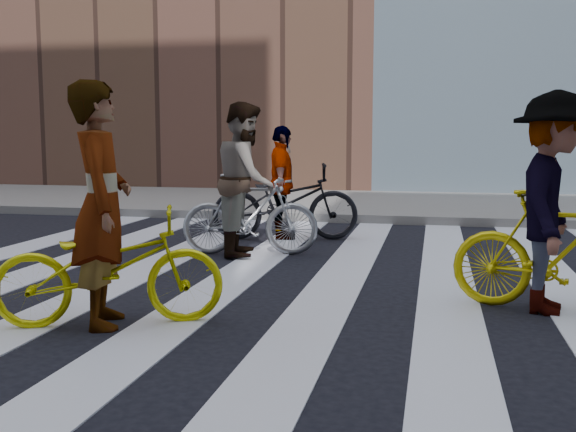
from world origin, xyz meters
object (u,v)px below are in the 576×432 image
(bike_dark_rear, at_px, (285,202))
(rider_mid, at_px, (246,179))
(bike_yellow_left, at_px, (109,267))
(rider_rear, at_px, (282,183))
(rider_right, at_px, (553,203))
(bike_yellow_right, at_px, (557,252))
(rider_left, at_px, (101,205))
(bike_silver_mid, at_px, (250,214))

(bike_dark_rear, height_order, rider_mid, rider_mid)
(bike_yellow_left, distance_m, rider_mid, 3.33)
(bike_yellow_left, relative_size, rider_rear, 1.09)
(rider_right, bearing_deg, rider_mid, 69.23)
(bike_yellow_right, xyz_separation_m, rider_rear, (-3.19, 3.44, 0.30))
(bike_yellow_left, distance_m, bike_yellow_right, 3.72)
(bike_dark_rear, bearing_deg, rider_right, -150.12)
(rider_left, bearing_deg, bike_yellow_right, -93.87)
(bike_silver_mid, xyz_separation_m, bike_dark_rear, (0.16, 1.32, 0.04))
(bike_yellow_right, relative_size, rider_rear, 1.06)
(bike_silver_mid, xyz_separation_m, rider_left, (-0.29, -3.29, 0.45))
(bike_yellow_right, distance_m, rider_rear, 4.70)
(bike_yellow_right, height_order, rider_right, rider_right)
(rider_left, xyz_separation_m, rider_rear, (0.40, 4.61, -0.15))
(bike_yellow_right, relative_size, bike_dark_rear, 0.83)
(bike_dark_rear, height_order, rider_left, rider_left)
(bike_dark_rear, bearing_deg, rider_mid, 159.02)
(bike_silver_mid, height_order, bike_dark_rear, bike_dark_rear)
(bike_yellow_right, relative_size, rider_right, 0.93)
(bike_yellow_right, height_order, rider_left, rider_left)
(bike_yellow_left, xyz_separation_m, rider_left, (-0.05, 0.00, 0.50))
(bike_dark_rear, xyz_separation_m, rider_right, (3.09, -3.44, 0.39))
(bike_yellow_right, xyz_separation_m, rider_left, (-3.58, -1.17, 0.44))
(bike_silver_mid, height_order, bike_yellow_right, bike_yellow_right)
(bike_yellow_left, bearing_deg, rider_right, -93.38)
(bike_yellow_right, bearing_deg, rider_left, 120.11)
(rider_mid, xyz_separation_m, rider_right, (3.29, -2.12, -0.02))
(bike_yellow_left, height_order, bike_silver_mid, bike_silver_mid)
(bike_silver_mid, relative_size, bike_dark_rear, 0.82)
(rider_right, height_order, rider_rear, rider_right)
(rider_mid, height_order, rider_rear, rider_mid)
(bike_yellow_left, height_order, bike_dark_rear, bike_dark_rear)
(bike_dark_rear, bearing_deg, bike_yellow_left, 163.04)
(bike_yellow_left, bearing_deg, bike_dark_rear, -26.92)
(rider_right, relative_size, rider_rear, 1.15)
(bike_yellow_right, xyz_separation_m, rider_right, (-0.05, 0.00, 0.42))
(bike_yellow_right, height_order, bike_dark_rear, bike_dark_rear)
(bike_yellow_left, bearing_deg, bike_silver_mid, -26.16)
(rider_mid, bearing_deg, rider_rear, -16.45)
(bike_yellow_left, relative_size, bike_silver_mid, 1.04)
(bike_silver_mid, bearing_deg, rider_rear, -14.30)
(bike_silver_mid, distance_m, bike_dark_rear, 1.33)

